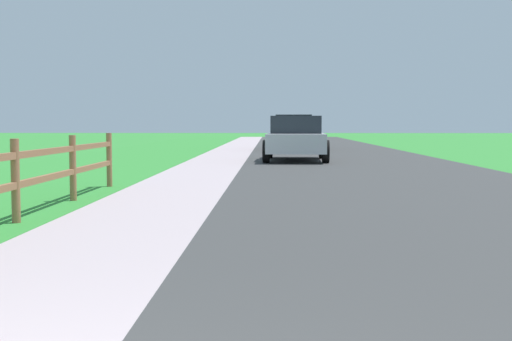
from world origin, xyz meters
The scene contains 6 objects.
ground_plane centered at (0.00, 25.00, 0.00)m, with size 120.00×120.00×0.00m, color #328934.
road_asphalt centered at (3.50, 27.00, 0.00)m, with size 7.00×66.00×0.01m, color #3A3A3A.
curb_concrete centered at (-3.00, 27.00, 0.00)m, with size 6.00×66.00×0.01m, color #B5A2A7.
grass_verge centered at (-4.50, 27.00, 0.01)m, with size 5.00×66.00×0.00m, color #328934.
parked_suv_silver centered at (1.71, 20.66, 0.76)m, with size 2.26×4.59×1.53m.
parked_car_black centered at (1.96, 30.03, 0.87)m, with size 2.27×4.80×1.69m.
Camera 1 is at (0.87, -1.96, 1.28)m, focal length 46.03 mm.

